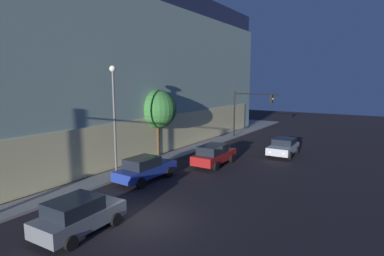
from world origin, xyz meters
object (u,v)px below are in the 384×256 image
modern_building (98,72)px  car_grey (78,215)px  traffic_light_far_corner (249,106)px  car_red (214,155)px  sidewalk_tree (157,109)px  street_lamp_sidewalk (114,107)px  car_silver (283,147)px  car_blue (145,168)px

modern_building → car_grey: 23.91m
traffic_light_far_corner → car_red: size_ratio=1.18×
car_grey → sidewalk_tree: bearing=24.6°
traffic_light_far_corner → car_grey: bearing=-174.4°
modern_building → car_red: (-2.41, -16.19, -6.97)m
modern_building → street_lamp_sidewalk: (-9.05, -11.91, -2.84)m
car_red → car_silver: (6.44, -3.80, -0.05)m
sidewalk_tree → car_red: bearing=-88.6°
sidewalk_tree → car_grey: sidewalk_tree is taller
traffic_light_far_corner → street_lamp_sidewalk: (-19.14, 2.08, 1.03)m
traffic_light_far_corner → car_red: 13.07m
traffic_light_far_corner → sidewalk_tree: size_ratio=0.93×
sidewalk_tree → car_grey: (-13.24, -6.05, -3.50)m
street_lamp_sidewalk → car_red: (6.64, -4.28, -4.13)m
street_lamp_sidewalk → car_red: street_lamp_sidewalk is taller
car_red → car_silver: size_ratio=1.08×
modern_building → traffic_light_far_corner: (10.09, -13.98, -3.87)m
sidewalk_tree → street_lamp_sidewalk: bearing=-167.6°
modern_building → traffic_light_far_corner: modern_building is taller
modern_building → car_blue: (-8.46, -14.07, -7.01)m
car_grey → car_blue: (7.32, 2.46, 0.01)m
street_lamp_sidewalk → car_blue: bearing=-74.9°
sidewalk_tree → car_grey: bearing=-155.4°
car_blue → car_red: (6.06, -2.11, 0.04)m
traffic_light_far_corner → car_grey: 26.19m
car_red → car_silver: bearing=-30.6°
modern_building → car_grey: bearing=-133.7°
modern_building → car_silver: bearing=-78.6°
car_grey → traffic_light_far_corner: bearing=5.6°
car_grey → car_blue: 7.72m
modern_building → car_silver: (4.03, -19.99, -7.02)m
car_blue → car_red: car_red is taller
sidewalk_tree → car_silver: size_ratio=1.36×
modern_building → car_grey: modern_building is taller
modern_building → car_blue: modern_building is taller
car_blue → car_silver: bearing=-25.3°
modern_building → car_blue: bearing=-121.0°
sidewalk_tree → car_silver: (6.57, -9.51, -3.51)m
car_silver → traffic_light_far_corner: bearing=44.7°
car_silver → street_lamp_sidewalk: bearing=148.3°
car_grey → car_blue: size_ratio=0.87×
traffic_light_far_corner → street_lamp_sidewalk: street_lamp_sidewalk is taller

